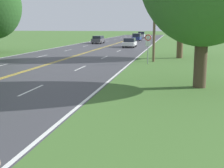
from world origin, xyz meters
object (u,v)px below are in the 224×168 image
car_silver_van_receding (141,35)px  car_white_sedan_approaching (130,42)px  car_dark_blue_sedan_mid_far (137,37)px  traffic_sign (148,42)px  car_dark_grey_hatchback_mid_near (98,39)px

car_silver_van_receding → car_white_sedan_approaching: bearing=1.2°
car_white_sedan_approaching → car_dark_blue_sedan_mid_far: 21.42m
car_dark_blue_sedan_mid_far → car_silver_van_receding: (-0.65, 16.66, 0.09)m
car_dark_blue_sedan_mid_far → car_silver_van_receding: bearing=-177.3°
traffic_sign → car_dark_grey_hatchback_mid_near: 33.48m
car_white_sedan_approaching → car_dark_blue_sedan_mid_far: size_ratio=1.06×
traffic_sign → car_dark_grey_hatchback_mid_near: size_ratio=0.67×
traffic_sign → car_silver_van_receding: (-6.86, 60.06, -1.10)m
traffic_sign → car_white_sedan_approaching: bearing=102.2°
car_dark_blue_sedan_mid_far → car_white_sedan_approaching: bearing=4.3°
car_dark_grey_hatchback_mid_near → car_dark_blue_sedan_mid_far: 13.66m
traffic_sign → car_silver_van_receding: bearing=96.5°
car_white_sedan_approaching → traffic_sign: bearing=11.8°
traffic_sign → car_dark_grey_hatchback_mid_near: (-12.23, 31.14, -1.23)m
car_white_sedan_approaching → car_silver_van_receding: size_ratio=1.09×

